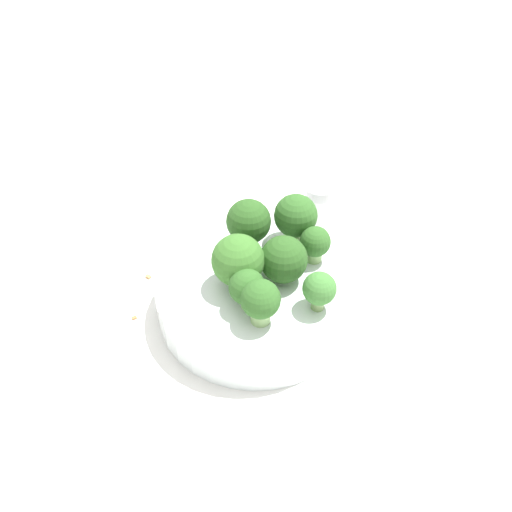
{
  "coord_description": "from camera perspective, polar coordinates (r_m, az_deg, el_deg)",
  "views": [
    {
      "loc": [
        -0.39,
        -0.01,
        0.42
      ],
      "look_at": [
        0.0,
        0.0,
        0.08
      ],
      "focal_mm": 35.0,
      "sensor_mm": 36.0,
      "label": 1
    }
  ],
  "objects": [
    {
      "name": "broccoli_floret_4",
      "position": [
        0.49,
        7.25,
        -3.83
      ],
      "size": [
        0.03,
        0.03,
        0.04
      ],
      "color": "#7A9E5B",
      "rests_on": "bowl"
    },
    {
      "name": "broccoli_floret_1",
      "position": [
        0.47,
        0.53,
        -5.15
      ],
      "size": [
        0.04,
        0.04,
        0.05
      ],
      "color": "#8EB770",
      "rests_on": "bowl"
    },
    {
      "name": "almond_crumb_3",
      "position": [
        0.64,
        -7.6,
        0.79
      ],
      "size": [
        0.01,
        0.01,
        0.01
      ],
      "primitive_type": "cube",
      "rotation": [
        0.0,
        0.0,
        0.55
      ],
      "color": "tan",
      "rests_on": "ground_plane"
    },
    {
      "name": "broccoli_floret_5",
      "position": [
        0.49,
        -1.04,
        -3.65
      ],
      "size": [
        0.04,
        0.04,
        0.05
      ],
      "color": "#8EB770",
      "rests_on": "bowl"
    },
    {
      "name": "broccoli_floret_2",
      "position": [
        0.51,
        -2.06,
        -0.54
      ],
      "size": [
        0.05,
        0.05,
        0.06
      ],
      "color": "#7A9E5B",
      "rests_on": "bowl"
    },
    {
      "name": "bowl",
      "position": [
        0.55,
        0.0,
        -4.37
      ],
      "size": [
        0.22,
        0.22,
        0.05
      ],
      "primitive_type": "cylinder",
      "color": "silver",
      "rests_on": "ground_plane"
    },
    {
      "name": "almond_crumb_1",
      "position": [
        0.62,
        -12.22,
        -2.23
      ],
      "size": [
        0.01,
        0.01,
        0.01
      ],
      "primitive_type": "cube",
      "rotation": [
        0.0,
        0.0,
        0.91
      ],
      "color": "#AD7F4C",
      "rests_on": "ground_plane"
    },
    {
      "name": "pepper_shaker",
      "position": [
        0.67,
        7.11,
        5.62
      ],
      "size": [
        0.04,
        0.04,
        0.06
      ],
      "color": "silver",
      "rests_on": "ground_plane"
    },
    {
      "name": "broccoli_floret_7",
      "position": [
        0.55,
        6.76,
        1.46
      ],
      "size": [
        0.03,
        0.03,
        0.04
      ],
      "color": "#84AD66",
      "rests_on": "bowl"
    },
    {
      "name": "broccoli_floret_3",
      "position": [
        0.52,
        3.17,
        -0.38
      ],
      "size": [
        0.05,
        0.05,
        0.05
      ],
      "color": "#7A9E5B",
      "rests_on": "bowl"
    },
    {
      "name": "ground_plane",
      "position": [
        0.57,
        0.0,
        -6.08
      ],
      "size": [
        3.0,
        3.0,
        0.0
      ],
      "primitive_type": "plane",
      "color": "white"
    },
    {
      "name": "broccoli_floret_6",
      "position": [
        0.55,
        -0.85,
        3.91
      ],
      "size": [
        0.05,
        0.05,
        0.06
      ],
      "color": "#7A9E5B",
      "rests_on": "bowl"
    },
    {
      "name": "broccoli_floret_0",
      "position": [
        0.56,
        4.55,
        4.47
      ],
      "size": [
        0.05,
        0.05,
        0.06
      ],
      "color": "#7A9E5B",
      "rests_on": "bowl"
    },
    {
      "name": "almond_crumb_0",
      "position": [
        0.57,
        -13.75,
        -6.81
      ],
      "size": [
        0.01,
        0.01,
        0.01
      ],
      "primitive_type": "cube",
      "rotation": [
        0.0,
        0.0,
        2.12
      ],
      "color": "olive",
      "rests_on": "ground_plane"
    },
    {
      "name": "almond_crumb_2",
      "position": [
        0.67,
        -0.48,
        2.76
      ],
      "size": [
        0.01,
        0.01,
        0.01
      ],
      "primitive_type": "cube",
      "rotation": [
        0.0,
        0.0,
        4.53
      ],
      "color": "olive",
      "rests_on": "ground_plane"
    }
  ]
}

